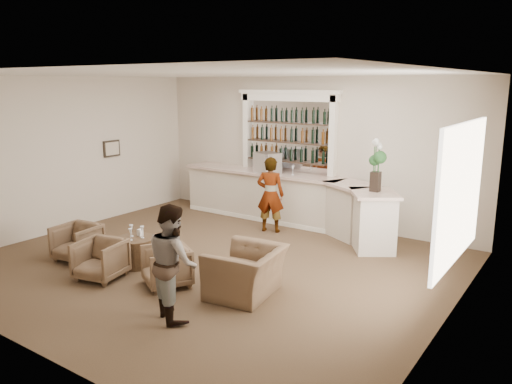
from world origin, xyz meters
TOP-DOWN VIEW (x-y plane):
  - ground at (0.00, 0.00)m, footprint 8.00×8.00m
  - room_shell at (0.16, 0.71)m, footprint 8.04×7.02m
  - bar_counter at (-0.16, 3.00)m, footprint 5.72×1.80m
  - back_bar_alcove at (-0.50, 3.41)m, footprint 2.64×0.25m
  - cocktail_table at (-1.06, -0.79)m, footprint 0.69×0.69m
  - sommelier at (-0.23, 2.29)m, footprint 0.69×0.56m
  - guest at (0.89, -1.86)m, footprint 0.97×0.90m
  - armchair_left at (-2.14, -1.19)m, footprint 0.79×0.80m
  - armchair_center at (-1.06, -1.54)m, footprint 0.83×0.85m
  - armchair_right at (0.04, -1.14)m, footprint 0.94×0.95m
  - armchair_far at (1.28, -0.71)m, footprint 1.13×1.25m
  - espresso_machine at (-0.74, 2.94)m, footprint 0.67×0.62m
  - flower_vase at (2.03, 2.44)m, footprint 0.26×0.26m
  - wine_glass_bar_left at (-0.13, 3.05)m, footprint 0.07×0.07m
  - wine_glass_bar_right at (-0.77, 3.04)m, footprint 0.07×0.07m
  - wine_glass_tbl_a at (-1.18, -0.76)m, footprint 0.07×0.07m
  - wine_glass_tbl_b at (-0.96, -0.71)m, footprint 0.07×0.07m
  - wine_glass_tbl_c at (-1.02, -0.92)m, footprint 0.07×0.07m
  - napkin_holder at (-1.08, -0.65)m, footprint 0.08×0.08m

SIDE VIEW (x-z plane):
  - ground at x=0.00m, z-range 0.00..0.00m
  - cocktail_table at x=-1.06m, z-range 0.00..0.50m
  - armchair_right at x=0.04m, z-range 0.00..0.64m
  - armchair_center at x=-1.06m, z-range 0.00..0.65m
  - armchair_left at x=-2.14m, z-range 0.00..0.66m
  - armchair_far at x=1.28m, z-range 0.00..0.73m
  - napkin_holder at x=-1.08m, z-range 0.50..0.62m
  - bar_counter at x=-0.16m, z-range 0.00..1.14m
  - wine_glass_tbl_a at x=-1.18m, z-range 0.50..0.71m
  - wine_glass_tbl_b at x=-0.96m, z-range 0.50..0.71m
  - wine_glass_tbl_c at x=-1.02m, z-range 0.50..0.71m
  - guest at x=0.89m, z-range 0.00..1.59m
  - sommelier at x=-0.23m, z-range 0.00..1.63m
  - wine_glass_bar_left at x=-0.13m, z-range 1.14..1.35m
  - wine_glass_bar_right at x=-0.77m, z-range 1.14..1.35m
  - espresso_machine at x=-0.74m, z-range 1.14..1.61m
  - flower_vase at x=2.03m, z-range 1.20..2.20m
  - back_bar_alcove at x=-0.50m, z-range 0.53..3.53m
  - room_shell at x=0.16m, z-range 0.68..4.00m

